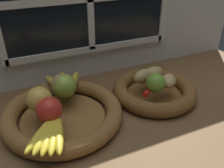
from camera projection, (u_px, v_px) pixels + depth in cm
name	position (u px, v px, depth cm)	size (l,w,h in cm)	color
ground_plane	(122.00, 115.00, 79.09)	(140.00, 90.00, 3.00)	brown
back_wall	(88.00, 6.00, 87.74)	(140.00, 4.60, 55.00)	silver
fruit_bowl_left	(63.00, 114.00, 73.80)	(36.93, 36.93, 4.95)	brown
fruit_bowl_right	(154.00, 90.00, 85.43)	(29.54, 29.54, 4.95)	brown
apple_green_back	(64.00, 86.00, 75.42)	(7.68, 7.68, 7.68)	#8CAD3D
apple_red_front	(49.00, 110.00, 64.99)	(7.18, 7.18, 7.18)	red
apple_golden_left	(40.00, 100.00, 69.00)	(7.52, 7.52, 7.52)	gold
pear_brown	(60.00, 86.00, 75.40)	(5.39, 5.91, 7.72)	olive
banana_bunch_front	(51.00, 132.00, 60.65)	(12.43, 16.87, 2.62)	yellow
banana_bunch_back	(65.00, 83.00, 81.73)	(14.02, 16.63, 2.78)	gold
potato_back	(154.00, 73.00, 87.22)	(7.65, 5.35, 4.14)	tan
potato_oblong	(143.00, 76.00, 83.79)	(7.64, 4.41, 4.98)	tan
potato_small	(169.00, 81.00, 81.58)	(6.90, 4.81, 4.42)	tan
lime_near	(156.00, 83.00, 78.52)	(6.42, 6.42, 6.42)	#6B9E33
chili_pepper	(154.00, 86.00, 81.48)	(1.76, 1.76, 14.68)	red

